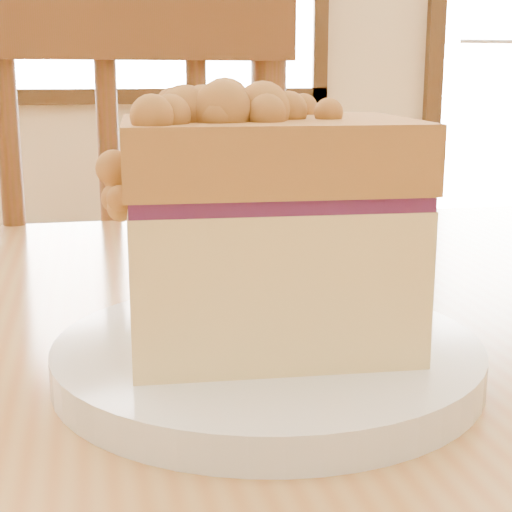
% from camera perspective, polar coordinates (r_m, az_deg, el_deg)
% --- Properties ---
extents(cafe_chair_main, '(0.55, 0.55, 0.97)m').
position_cam_1_polar(cafe_chair_main, '(1.02, -12.52, -10.14)').
color(cafe_chair_main, '#593018').
rests_on(cafe_chair_main, ground).
extents(plate, '(0.20, 0.20, 0.02)m').
position_cam_1_polar(plate, '(0.38, 0.84, -7.43)').
color(plate, white).
rests_on(plate, cafe_table_main).
extents(cake_slice, '(0.14, 0.10, 0.12)m').
position_cam_1_polar(cake_slice, '(0.36, 0.79, 2.51)').
color(cake_slice, '#FFE090').
rests_on(cake_slice, plate).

